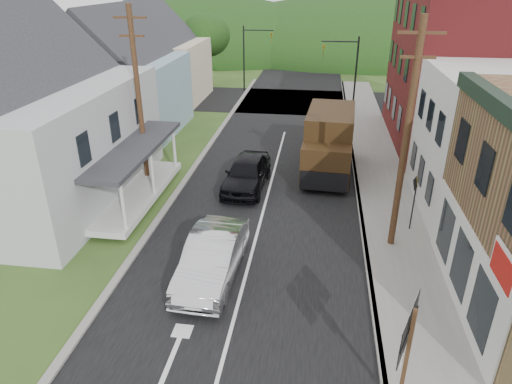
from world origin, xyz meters
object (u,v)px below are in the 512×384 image
at_px(dark_sedan, 247,173).
at_px(route_sign_cluster, 407,345).
at_px(silver_sedan, 212,258).
at_px(delivery_van, 329,143).
at_px(warning_sign, 414,196).

relative_size(dark_sedan, route_sign_cluster, 1.60).
xyz_separation_m(silver_sedan, delivery_van, (4.18, 10.64, 0.92)).
relative_size(silver_sedan, delivery_van, 0.80).
bearing_deg(delivery_van, route_sign_cluster, -79.91).
relative_size(dark_sedan, warning_sign, 1.99).
xyz_separation_m(dark_sedan, delivery_van, (4.17, 2.72, 0.91)).
xyz_separation_m(dark_sedan, warning_sign, (7.72, -3.48, 0.90)).
bearing_deg(dark_sedan, delivery_van, 36.36).
height_order(delivery_van, route_sign_cluster, delivery_van).
bearing_deg(route_sign_cluster, dark_sedan, 136.39).
bearing_deg(route_sign_cluster, warning_sign, 100.85).
relative_size(route_sign_cluster, warning_sign, 1.24).
height_order(delivery_van, warning_sign, delivery_van).
distance_m(silver_sedan, route_sign_cluster, 7.84).
bearing_deg(silver_sedan, warning_sign, 31.90).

